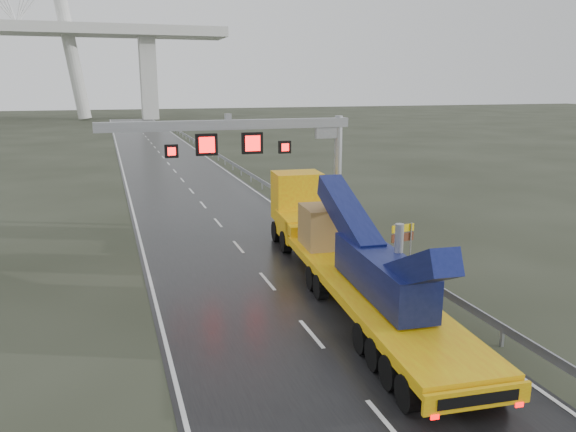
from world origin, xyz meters
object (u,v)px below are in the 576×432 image
object	(u,v)px
sign_gantry	(264,144)
exit_sign_pair	(403,237)
heavy_haul_truck	(336,242)
striped_barrier	(348,238)

from	to	relation	value
sign_gantry	exit_sign_pair	size ratio (longest dim) A/B	6.54
heavy_haul_truck	exit_sign_pair	xyz separation A→B (m)	(3.95, 0.75, -0.30)
exit_sign_pair	sign_gantry	bearing A→B (deg)	113.93
sign_gantry	striped_barrier	xyz separation A→B (m)	(3.90, -3.83, -5.11)
heavy_haul_truck	exit_sign_pair	bearing A→B (deg)	15.49
sign_gantry	heavy_haul_truck	bearing A→B (deg)	-83.16
heavy_haul_truck	sign_gantry	bearing A→B (deg)	101.52
exit_sign_pair	striped_barrier	xyz separation A→B (m)	(-1.10, 4.17, -1.09)
sign_gantry	striped_barrier	size ratio (longest dim) A/B	14.75
sign_gantry	exit_sign_pair	xyz separation A→B (m)	(5.00, -7.99, -4.02)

